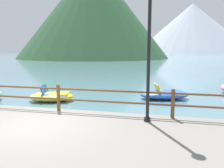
# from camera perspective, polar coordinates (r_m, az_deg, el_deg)

# --- Properties ---
(ground_plane) EXTENTS (200.00, 200.00, 0.00)m
(ground_plane) POSITION_cam_1_polar(r_m,az_deg,el_deg) (46.01, 8.66, 5.34)
(ground_plane) COLOR slate
(dock_railing) EXTENTS (23.92, 0.12, 0.95)m
(dock_railing) POSITION_cam_1_polar(r_m,az_deg,el_deg) (8.37, -13.28, -2.68)
(dock_railing) COLOR brown
(dock_railing) RESTS_ON promenade_dock
(lamp_post) EXTENTS (0.28, 0.28, 4.59)m
(lamp_post) POSITION_cam_1_polar(r_m,az_deg,el_deg) (6.87, 9.32, 13.14)
(lamp_post) COLOR black
(lamp_post) RESTS_ON promenade_dock
(pedal_boat_2) EXTENTS (2.47, 1.79, 0.81)m
(pedal_boat_2) POSITION_cam_1_polar(r_m,az_deg,el_deg) (11.92, -14.85, -2.98)
(pedal_boat_2) COLOR yellow
(pedal_boat_2) RESTS_ON ground
(pedal_boat_3) EXTENTS (2.79, 1.92, 0.80)m
(pedal_boat_3) POSITION_cam_1_polar(r_m,az_deg,el_deg) (12.33, 12.96, -2.55)
(pedal_boat_3) COLOR blue
(pedal_boat_3) RESTS_ON ground
(cliff_headland) EXTENTS (45.10, 45.10, 28.48)m
(cliff_headland) POSITION_cam_1_polar(r_m,az_deg,el_deg) (72.59, -3.41, 17.19)
(cliff_headland) COLOR #2D5633
(cliff_headland) RESTS_ON ground
(distant_peak) EXTENTS (68.96, 68.96, 29.56)m
(distant_peak) POSITION_cam_1_polar(r_m,az_deg,el_deg) (149.12, 19.30, 12.88)
(distant_peak) COLOR #A8B2C1
(distant_peak) RESTS_ON ground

